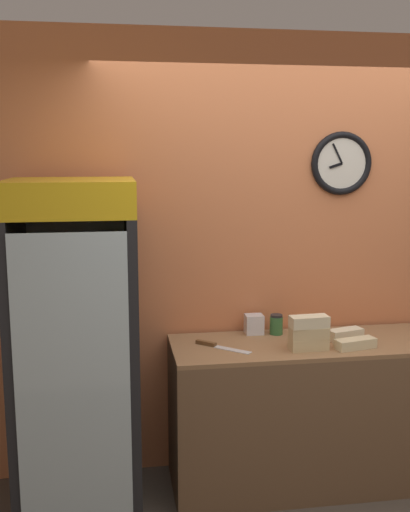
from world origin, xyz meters
TOP-DOWN VIEW (x-y plane):
  - wall_back at (0.00, 1.17)m, footprint 5.20×0.10m
  - prep_counter at (0.00, 0.83)m, footprint 1.65×0.57m
  - beverage_cooler at (-1.35, 0.80)m, footprint 0.65×0.73m
  - sandwich_stack_bottom at (-0.06, 0.70)m, footprint 0.22×0.10m
  - sandwich_stack_middle at (-0.06, 0.70)m, footprint 0.22×0.10m
  - sandwich_stack_top at (-0.06, 0.70)m, footprint 0.22×0.10m
  - sandwich_flat_left at (0.21, 0.68)m, footprint 0.25×0.13m
  - sandwich_flat_right at (0.21, 0.84)m, footprint 0.23×0.14m
  - chefs_knife at (-0.58, 0.83)m, footprint 0.29×0.26m
  - condiment_jar at (-0.16, 1.02)m, footprint 0.08×0.08m
  - napkin_dispenser at (-0.30, 1.05)m, footprint 0.11×0.09m

SIDE VIEW (x-z plane):
  - prep_counter at x=0.00m, z-range 0.00..0.89m
  - chefs_knife at x=-0.58m, z-range 0.88..0.91m
  - sandwich_flat_left at x=0.21m, z-range 0.89..0.94m
  - sandwich_flat_right at x=0.21m, z-range 0.89..0.95m
  - sandwich_stack_bottom at x=-0.06m, z-range 0.89..0.95m
  - napkin_dispenser at x=-0.30m, z-range 0.89..1.01m
  - condiment_jar at x=-0.16m, z-range 0.89..1.01m
  - sandwich_stack_middle at x=-0.06m, z-range 0.95..1.02m
  - beverage_cooler at x=-1.35m, z-range 0.08..1.94m
  - sandwich_stack_top at x=-0.06m, z-range 1.02..1.08m
  - wall_back at x=0.00m, z-range 0.01..2.71m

